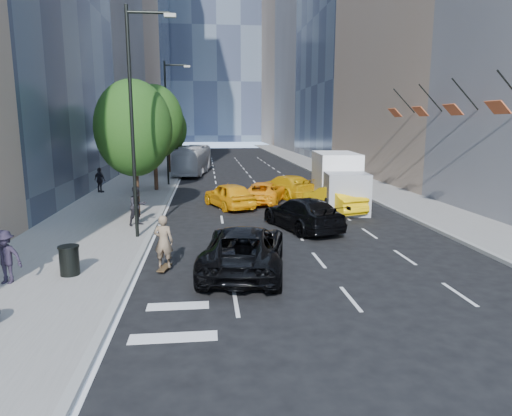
{
  "coord_description": "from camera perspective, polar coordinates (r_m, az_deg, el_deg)",
  "views": [
    {
      "loc": [
        -3.29,
        -16.75,
        5.29
      ],
      "look_at": [
        -1.17,
        2.77,
        1.6
      ],
      "focal_mm": 32.0,
      "sensor_mm": 36.0,
      "label": 1
    }
  ],
  "objects": [
    {
      "name": "ground",
      "position": [
        17.87,
        4.71,
        -6.61
      ],
      "size": [
        160.0,
        160.0,
        0.0
      ],
      "primitive_type": "plane",
      "color": "black",
      "rests_on": "ground"
    },
    {
      "name": "sidewalk_left",
      "position": [
        47.38,
        -13.12,
        4.05
      ],
      "size": [
        6.0,
        120.0,
        0.15
      ],
      "primitive_type": "cube",
      "color": "slate",
      "rests_on": "ground"
    },
    {
      "name": "tower_left_end",
      "position": [
        113.08,
        -16.93,
        22.83
      ],
      "size": [
        20.0,
        28.0,
        60.0
      ],
      "primitive_type": "cube",
      "color": "#30374A",
      "rests_on": "ground"
    },
    {
      "name": "taxi_c",
      "position": [
        30.34,
        1.04,
        1.95
      ],
      "size": [
        3.83,
        5.56,
        1.41
      ],
      "primitive_type": "imported",
      "rotation": [
        0.0,
        0.0,
        2.82
      ],
      "color": "#FF990D",
      "rests_on": "ground"
    },
    {
      "name": "city_bus",
      "position": [
        47.94,
        -7.88,
        5.96
      ],
      "size": [
        3.81,
        10.72,
        2.92
      ],
      "primitive_type": "imported",
      "rotation": [
        0.0,
        0.0,
        -0.13
      ],
      "color": "#B9BBBF",
      "rests_on": "ground"
    },
    {
      "name": "pedestrian_a",
      "position": [
        23.78,
        -14.6,
        0.26
      ],
      "size": [
        1.23,
        1.19,
        1.99
      ],
      "primitive_type": "imported",
      "rotation": [
        0.0,
        0.0,
        0.67
      ],
      "color": "black",
      "rests_on": "sidewalk_left"
    },
    {
      "name": "skateboarder",
      "position": [
        16.75,
        -11.46,
        -4.55
      ],
      "size": [
        0.79,
        0.61,
        1.92
      ],
      "primitive_type": "imported",
      "rotation": [
        0.0,
        0.0,
        2.91
      ],
      "color": "brown",
      "rests_on": "ground"
    },
    {
      "name": "lamp_far",
      "position": [
        38.87,
        -10.89,
        11.23
      ],
      "size": [
        2.13,
        0.22,
        10.0
      ],
      "color": "black",
      "rests_on": "sidewalk_left"
    },
    {
      "name": "facade_flags",
      "position": [
        30.17,
        21.76,
        11.6
      ],
      "size": [
        1.85,
        13.3,
        2.05
      ],
      "color": "black",
      "rests_on": "ground"
    },
    {
      "name": "pedestrian_c",
      "position": [
        16.82,
        -28.89,
        -5.38
      ],
      "size": [
        1.24,
        0.86,
        1.76
      ],
      "primitive_type": "imported",
      "rotation": [
        0.0,
        0.0,
        -0.19
      ],
      "color": "black",
      "rests_on": "sidewalk_left"
    },
    {
      "name": "trash_can",
      "position": [
        16.9,
        -22.3,
        -6.16
      ],
      "size": [
        0.65,
        0.65,
        0.97
      ],
      "primitive_type": "cylinder",
      "color": "black",
      "rests_on": "sidewalk_left"
    },
    {
      "name": "taxi_d",
      "position": [
        33.06,
        3.81,
        2.78
      ],
      "size": [
        4.18,
        5.81,
        1.56
      ],
      "primitive_type": "imported",
      "rotation": [
        0.0,
        0.0,
        3.56
      ],
      "color": "#D49A0B",
      "rests_on": "ground"
    },
    {
      "name": "lamp_near",
      "position": [
        20.98,
        -14.84,
        11.73
      ],
      "size": [
        2.13,
        0.22,
        10.0
      ],
      "color": "black",
      "rests_on": "sidewalk_left"
    },
    {
      "name": "traffic_signal",
      "position": [
        56.84,
        -9.47,
        9.44
      ],
      "size": [
        2.48,
        0.53,
        5.2
      ],
      "color": "black",
      "rests_on": "sidewalk_left"
    },
    {
      "name": "tree_near",
      "position": [
        26.05,
        -15.06,
        9.58
      ],
      "size": [
        4.2,
        4.2,
        7.46
      ],
      "color": "black",
      "rests_on": "sidewalk_left"
    },
    {
      "name": "taxi_b",
      "position": [
        27.53,
        9.67,
        1.09
      ],
      "size": [
        2.96,
        5.1,
        1.59
      ],
      "primitive_type": "imported",
      "rotation": [
        0.0,
        0.0,
        3.43
      ],
      "color": "yellow",
      "rests_on": "ground"
    },
    {
      "name": "pedestrian_b",
      "position": [
        35.89,
        -18.93,
        3.32
      ],
      "size": [
        1.14,
        1.01,
        1.85
      ],
      "primitive_type": "imported",
      "rotation": [
        0.0,
        0.0,
        2.51
      ],
      "color": "black",
      "rests_on": "sidewalk_left"
    },
    {
      "name": "taxi_a",
      "position": [
        28.64,
        -3.39,
        1.62
      ],
      "size": [
        3.46,
        5.1,
        1.61
      ],
      "primitive_type": "imported",
      "rotation": [
        0.0,
        0.0,
        3.5
      ],
      "color": "#F09E0C",
      "rests_on": "ground"
    },
    {
      "name": "tree_far",
      "position": [
        48.91,
        -10.95,
        9.67
      ],
      "size": [
        3.9,
        3.9,
        6.92
      ],
      "color": "black",
      "rests_on": "sidewalk_left"
    },
    {
      "name": "box_truck",
      "position": [
        29.49,
        10.25,
        3.5
      ],
      "size": [
        3.2,
        7.23,
        3.36
      ],
      "rotation": [
        0.0,
        0.0,
        -0.1
      ],
      "color": "white",
      "rests_on": "ground"
    },
    {
      "name": "sidewalk_right",
      "position": [
        48.88,
        9.64,
        4.37
      ],
      "size": [
        4.0,
        120.0,
        0.15
      ],
      "primitive_type": "cube",
      "color": "slate",
      "rests_on": "ground"
    },
    {
      "name": "tree_mid",
      "position": [
        35.96,
        -12.66,
        10.43
      ],
      "size": [
        4.5,
        4.5,
        7.99
      ],
      "color": "black",
      "rests_on": "sidewalk_left"
    },
    {
      "name": "black_sedan_mercedes",
      "position": [
        22.92,
        5.85,
        -0.7
      ],
      "size": [
        3.79,
        5.95,
        1.61
      ],
      "primitive_type": "imported",
      "rotation": [
        0.0,
        0.0,
        3.44
      ],
      "color": "black",
      "rests_on": "ground"
    },
    {
      "name": "tower_right_far",
      "position": [
        119.14,
        6.54,
        20.1
      ],
      "size": [
        20.0,
        24.0,
        50.0
      ],
      "primitive_type": "cube",
      "color": "gray",
      "rests_on": "ground"
    },
    {
      "name": "black_sedan_lincoln",
      "position": [
        16.42,
        -1.48,
        -5.12
      ],
      "size": [
        3.7,
        6.35,
        1.66
      ],
      "primitive_type": "imported",
      "rotation": [
        0.0,
        0.0,
        2.98
      ],
      "color": "black",
      "rests_on": "ground"
    }
  ]
}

